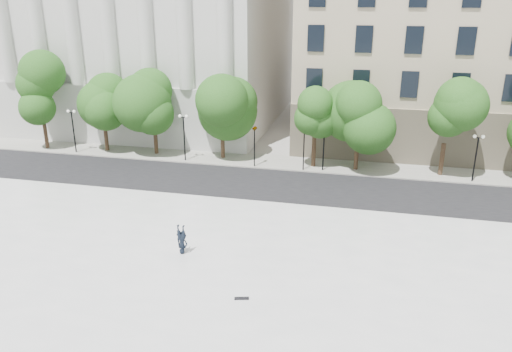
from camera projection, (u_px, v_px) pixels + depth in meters
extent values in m
plane|color=#ADABA3|center=(156.00, 321.00, 22.91)|extent=(160.00, 160.00, 0.00)
cube|color=white|center=(179.00, 283.00, 25.58)|extent=(44.00, 22.00, 0.45)
cube|color=black|center=(248.00, 185.00, 39.40)|extent=(60.00, 8.00, 0.02)
cube|color=#AAA89D|center=(264.00, 161.00, 44.89)|extent=(60.00, 4.00, 0.12)
cube|color=#B8B8B4|center=(149.00, 10.00, 57.97)|extent=(30.00, 26.00, 25.00)
cube|color=#B9A88D|center=(487.00, 33.00, 50.90)|extent=(36.00, 26.00, 21.00)
cylinder|color=black|center=(254.00, 148.00, 42.86)|extent=(0.10, 0.10, 3.50)
imported|color=black|center=(254.00, 125.00, 42.15)|extent=(0.81, 1.65, 0.65)
cylinder|color=black|center=(304.00, 151.00, 41.97)|extent=(0.10, 0.10, 3.50)
imported|color=black|center=(305.00, 127.00, 41.25)|extent=(0.39, 1.81, 0.73)
imported|color=black|center=(182.00, 250.00, 27.95)|extent=(0.75, 1.78, 0.47)
cube|color=black|center=(242.00, 298.00, 23.79)|extent=(0.72, 0.35, 0.07)
cylinder|color=#382619|center=(46.00, 134.00, 48.29)|extent=(0.36, 0.36, 2.92)
sphere|color=#204F16|center=(40.00, 94.00, 46.94)|extent=(3.81, 3.81, 3.81)
cylinder|color=#382619|center=(106.00, 139.00, 47.56)|extent=(0.36, 0.36, 2.48)
sphere|color=#204F16|center=(103.00, 104.00, 46.41)|extent=(4.33, 4.33, 4.33)
cylinder|color=#382619|center=(156.00, 141.00, 46.59)|extent=(0.36, 0.36, 2.54)
sphere|color=#204F16|center=(153.00, 105.00, 45.42)|extent=(4.49, 4.49, 4.49)
cylinder|color=#382619|center=(223.00, 146.00, 45.40)|extent=(0.36, 0.36, 2.46)
sphere|color=#204F16|center=(222.00, 110.00, 44.26)|extent=(4.59, 4.59, 4.59)
cylinder|color=#382619|center=(314.00, 152.00, 43.03)|extent=(0.36, 0.36, 2.86)
sphere|color=#204F16|center=(316.00, 107.00, 41.71)|extent=(3.44, 3.44, 3.44)
cylinder|color=#382619|center=(356.00, 157.00, 42.32)|extent=(0.36, 0.36, 2.45)
sphere|color=#204F16|center=(359.00, 118.00, 41.19)|extent=(4.50, 4.50, 4.50)
cylinder|color=#382619|center=(442.00, 160.00, 40.95)|extent=(0.36, 0.36, 2.79)
sphere|color=#204F16|center=(448.00, 115.00, 39.66)|extent=(3.63, 3.63, 3.63)
cylinder|color=black|center=(74.00, 133.00, 46.72)|extent=(0.12, 0.12, 3.95)
cube|color=black|center=(71.00, 112.00, 46.05)|extent=(0.60, 0.06, 0.06)
sphere|color=white|center=(68.00, 111.00, 46.08)|extent=(0.28, 0.28, 0.28)
sphere|color=white|center=(74.00, 111.00, 45.95)|extent=(0.28, 0.28, 0.28)
cylinder|color=black|center=(184.00, 140.00, 44.40)|extent=(0.12, 0.12, 4.06)
cube|color=black|center=(183.00, 117.00, 43.71)|extent=(0.60, 0.06, 0.06)
sphere|color=white|center=(180.00, 116.00, 43.74)|extent=(0.28, 0.28, 0.28)
sphere|color=white|center=(186.00, 116.00, 43.61)|extent=(0.28, 0.28, 0.28)
cylinder|color=black|center=(324.00, 149.00, 41.82)|extent=(0.12, 0.12, 3.98)
cube|color=black|center=(325.00, 126.00, 41.14)|extent=(0.60, 0.06, 0.06)
sphere|color=white|center=(321.00, 125.00, 41.17)|extent=(0.28, 0.28, 0.28)
sphere|color=white|center=(328.00, 125.00, 41.05)|extent=(0.28, 0.28, 0.28)
cylinder|color=black|center=(475.00, 160.00, 39.36)|extent=(0.12, 0.12, 3.70)
cube|color=black|center=(479.00, 138.00, 38.73)|extent=(0.60, 0.06, 0.06)
sphere|color=white|center=(475.00, 136.00, 38.76)|extent=(0.28, 0.28, 0.28)
sphere|color=white|center=(483.00, 137.00, 38.64)|extent=(0.28, 0.28, 0.28)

